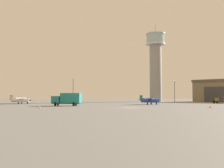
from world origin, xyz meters
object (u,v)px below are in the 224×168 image
object	(u,v)px
light_post_east	(74,88)
traffic_cone_mid_apron	(40,107)
truck_box_teal	(68,99)
control_tower	(156,62)
light_post_west	(175,89)
airplane_blue	(150,100)
traffic_cone_near_left	(211,106)
airplane_white	(21,100)

from	to	relation	value
light_post_east	traffic_cone_mid_apron	size ratio (longest dim) A/B	16.43
truck_box_teal	light_post_east	bearing A→B (deg)	-75.52
truck_box_teal	traffic_cone_mid_apron	distance (m)	12.70
control_tower	traffic_cone_mid_apron	distance (m)	78.28
light_post_west	control_tower	bearing A→B (deg)	99.47
airplane_blue	light_post_west	xyz separation A→B (m)	(12.74, 23.37, 3.88)
traffic_cone_near_left	traffic_cone_mid_apron	distance (m)	34.63
airplane_white	traffic_cone_near_left	size ratio (longest dim) A/B	15.07
airplane_white	light_post_east	distance (m)	19.95
airplane_blue	light_post_west	world-z (taller)	light_post_west
light_post_east	truck_box_teal	bearing A→B (deg)	-84.14
airplane_blue	traffic_cone_mid_apron	xyz separation A→B (m)	(-25.35, -23.25, -0.98)
truck_box_teal	light_post_west	distance (m)	48.93
airplane_white	traffic_cone_near_left	world-z (taller)	airplane_white
truck_box_teal	control_tower	bearing A→B (deg)	-110.38
airplane_blue	light_post_west	distance (m)	26.90
airplane_white	light_post_west	distance (m)	54.95
control_tower	traffic_cone_near_left	world-z (taller)	control_tower
airplane_white	traffic_cone_mid_apron	size ratio (longest dim) A/B	17.10
control_tower	truck_box_teal	xyz separation A→B (m)	(-30.95, -55.85, -16.42)
control_tower	light_post_east	world-z (taller)	control_tower
control_tower	airplane_blue	xyz separation A→B (m)	(-9.18, -44.70, -16.89)
airplane_blue	traffic_cone_near_left	distance (m)	23.86
light_post_east	traffic_cone_mid_apron	bearing A→B (deg)	-90.63
airplane_white	truck_box_teal	world-z (taller)	truck_box_teal
control_tower	light_post_east	distance (m)	44.44
control_tower	traffic_cone_mid_apron	world-z (taller)	control_tower
light_post_west	light_post_east	bearing A→B (deg)	-173.63
light_post_west	airplane_blue	bearing A→B (deg)	-118.60
airplane_white	traffic_cone_mid_apron	bearing A→B (deg)	-56.00
airplane_white	light_post_west	bearing A→B (deg)	27.13
airplane_blue	truck_box_teal	distance (m)	24.46
truck_box_teal	airplane_white	bearing A→B (deg)	-35.71
airplane_white	traffic_cone_near_left	bearing A→B (deg)	-21.35
truck_box_teal	traffic_cone_mid_apron	world-z (taller)	truck_box_teal
airplane_white	airplane_blue	world-z (taller)	airplane_white
light_post_east	light_post_west	bearing A→B (deg)	6.37
light_post_east	traffic_cone_near_left	bearing A→B (deg)	-50.31
light_post_east	airplane_white	bearing A→B (deg)	-137.24
truck_box_teal	light_post_west	world-z (taller)	light_post_west
airplane_blue	traffic_cone_near_left	size ratio (longest dim) A/B	12.33
control_tower	airplane_blue	size ratio (longest dim) A/B	4.61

